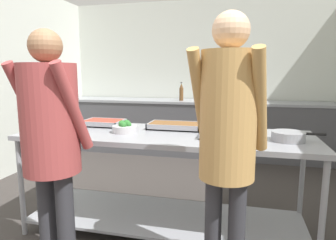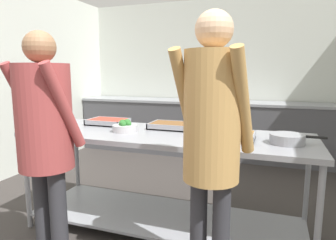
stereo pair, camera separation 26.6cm
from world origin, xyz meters
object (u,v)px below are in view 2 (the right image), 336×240
at_px(plate_stack, 60,125).
at_px(guest_serving_left, 45,129).
at_px(serving_tray_roast, 176,126).
at_px(sauce_pan, 287,138).
at_px(guest_serving_right, 212,130).
at_px(serving_tray_vegetables, 226,136).
at_px(serving_tray_greens, 108,122).
at_px(broccoli_bowl, 125,127).
at_px(water_bottle, 196,92).

relative_size(plate_stack, guest_serving_left, 0.16).
relative_size(serving_tray_roast, guest_serving_left, 0.29).
relative_size(serving_tray_roast, sauce_pan, 1.25).
xyz_separation_m(guest_serving_left, guest_serving_right, (1.12, 0.06, 0.06)).
bearing_deg(serving_tray_vegetables, serving_tray_roast, 152.29).
height_order(serving_tray_greens, serving_tray_vegetables, same).
distance_m(serving_tray_greens, serving_tray_vegetables, 1.25).
distance_m(plate_stack, guest_serving_right, 1.74).
xyz_separation_m(plate_stack, serving_tray_vegetables, (1.58, 0.03, 0.00)).
distance_m(broccoli_bowl, serving_tray_vegetables, 0.89).
height_order(serving_tray_vegetables, sauce_pan, sauce_pan).
relative_size(broccoli_bowl, sauce_pan, 0.56).
distance_m(guest_serving_left, guest_serving_right, 1.13).
height_order(serving_tray_greens, guest_serving_left, guest_serving_left).
relative_size(serving_tray_greens, guest_serving_left, 0.23).
xyz_separation_m(plate_stack, water_bottle, (0.69, 2.56, 0.16)).
bearing_deg(serving_tray_greens, sauce_pan, -9.57).
distance_m(plate_stack, serving_tray_vegetables, 1.58).
height_order(serving_tray_vegetables, guest_serving_right, guest_serving_right).
bearing_deg(broccoli_bowl, water_bottle, 90.06).
height_order(plate_stack, broccoli_bowl, broccoli_bowl).
height_order(serving_tray_greens, broccoli_bowl, broccoli_bowl).
relative_size(plate_stack, serving_tray_greens, 0.71).
bearing_deg(water_bottle, serving_tray_greens, -98.25).
xyz_separation_m(serving_tray_greens, serving_tray_roast, (0.72, 0.00, 0.00)).
bearing_deg(guest_serving_left, water_bottle, 86.35).
bearing_deg(water_bottle, guest_serving_left, -93.65).
xyz_separation_m(serving_tray_roast, serving_tray_vegetables, (0.50, -0.26, 0.00)).
bearing_deg(plate_stack, serving_tray_vegetables, 0.96).
distance_m(sauce_pan, water_bottle, 2.89).
relative_size(broccoli_bowl, serving_tray_vegetables, 0.50).
relative_size(serving_tray_greens, serving_tray_vegetables, 0.87).
relative_size(plate_stack, serving_tray_roast, 0.55).
bearing_deg(sauce_pan, serving_tray_greens, 170.43).
distance_m(serving_tray_greens, guest_serving_left, 1.03).
height_order(broccoli_bowl, guest_serving_right, guest_serving_right).
relative_size(plate_stack, sauce_pan, 0.69).
xyz_separation_m(plate_stack, broccoli_bowl, (0.69, 0.01, 0.02)).
relative_size(broccoli_bowl, serving_tray_roast, 0.45).
distance_m(serving_tray_greens, sauce_pan, 1.70).
distance_m(broccoli_bowl, water_bottle, 2.55).
bearing_deg(broccoli_bowl, sauce_pan, -0.43).
height_order(serving_tray_greens, guest_serving_right, guest_serving_right).
bearing_deg(serving_tray_roast, guest_serving_left, -120.71).
bearing_deg(water_bottle, sauce_pan, -62.30).
relative_size(serving_tray_roast, water_bottle, 1.58).
relative_size(plate_stack, guest_serving_right, 0.15).
xyz_separation_m(plate_stack, sauce_pan, (2.03, 0.00, 0.02)).
xyz_separation_m(plate_stack, guest_serving_left, (0.48, -0.73, 0.12)).
distance_m(serving_tray_greens, serving_tray_roast, 0.72).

